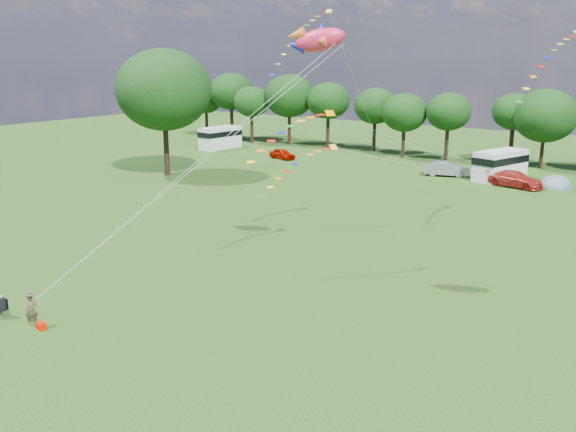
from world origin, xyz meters
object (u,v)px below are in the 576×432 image
Objects in this scene: car_c at (516,179)px; fish_kite at (315,40)px; big_tree at (164,90)px; kite_flyer at (31,310)px; campervan_c at (500,164)px; camp_chair at (2,304)px; campervan_a at (220,137)px; car_a at (282,154)px; tent_greyblue at (555,187)px; car_b at (447,169)px; tent_orange at (503,182)px.

fish_kite reaches higher than car_c.
big_tree is 3.89× the size of fish_kite.
kite_flyer is 0.45× the size of fish_kite.
car_c is at bearing 66.95° from fish_kite.
camp_chair is (-8.89, -49.92, -0.91)m from campervan_c.
kite_flyer is at bearing -171.46° from campervan_c.
campervan_a is 4.03× the size of kite_flyer.
big_tree is at bearing 126.33° from camp_chair.
kite_flyer reaches higher than car_a.
campervan_a is 59.26m from kite_flyer.
camp_chair is at bearing -143.97° from campervan_a.
tent_greyblue is 51.45m from camp_chair.
kite_flyer is (-1.59, -48.49, 0.00)m from car_b.
tent_greyblue is at bearing -105.91° from car_b.
fish_kite is (-4.94, -35.95, 13.39)m from tent_greyblue.
camp_chair is at bearing 132.84° from kite_flyer.
big_tree is at bearing 128.73° from fish_kite.
fish_kite is (9.62, 13.40, 12.68)m from camp_chair.
campervan_c reaches higher than campervan_a.
car_b reaches higher than car_a.
tent_orange is at bearing -175.89° from tent_greyblue.
kite_flyer is 2.06m from camp_chair.
fish_kite is (26.98, -34.51, 12.78)m from car_a.
campervan_a reaches higher than kite_flyer.
big_tree reaches higher than kite_flyer.
car_b is at bearing 79.50° from fish_kite.
campervan_c is (38.51, -0.44, 0.05)m from campervan_a.
big_tree reaches higher than tent_greyblue.
kite_flyer is (31.67, -50.09, -0.81)m from campervan_a.
kite_flyer is (23.20, -31.74, -8.24)m from big_tree.
camp_chair is 20.81m from fish_kite.
big_tree reaches higher than campervan_c.
campervan_a is at bearing 91.70° from car_a.
tent_orange is 0.96× the size of tent_greyblue.
campervan_c is (-2.46, 2.87, 0.86)m from car_c.
kite_flyer reaches higher than car_b.
big_tree is 3.03× the size of car_b.
campervan_c is (26.24, 2.01, 1.01)m from car_a.
kite_flyer is (-6.84, -49.65, -0.86)m from campervan_c.
car_b is 5.98m from tent_orange.
fish_kite is at bearing 57.19° from camp_chair.
car_b is 48.90m from camp_chair.
campervan_a is at bearing 178.00° from tent_orange.
car_b is at bearing 118.78° from campervan_c.
tent_greyblue is at bearing 21.07° from kite_flyer.
tent_orange is 49.30m from kite_flyer.
campervan_a is 55.19m from fish_kite.
car_b is 7.90m from car_c.
campervan_a is 1.89× the size of tent_orange.
campervan_c is at bearing 71.03° from fish_kite.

